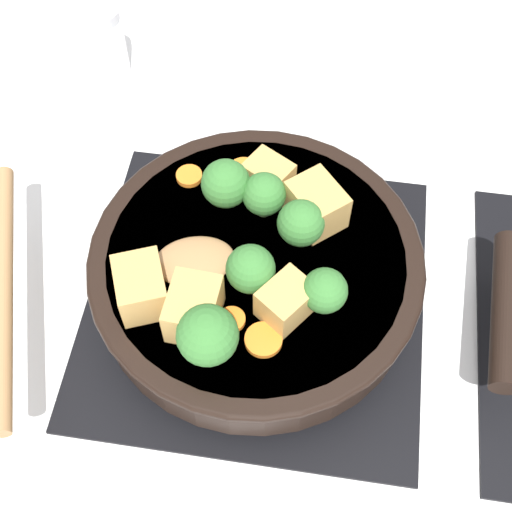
# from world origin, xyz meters

# --- Properties ---
(ground_plane) EXTENTS (2.40, 2.40, 0.00)m
(ground_plane) POSITION_xyz_m (0.00, 0.00, 0.00)
(ground_plane) COLOR white
(front_burner_grate) EXTENTS (0.31, 0.31, 0.03)m
(front_burner_grate) POSITION_xyz_m (0.00, 0.00, 0.01)
(front_burner_grate) COLOR black
(front_burner_grate) RESTS_ON ground_plane
(skillet_pan) EXTENTS (0.29, 0.37, 0.05)m
(skillet_pan) POSITION_xyz_m (0.00, 0.00, 0.05)
(skillet_pan) COLOR black
(skillet_pan) RESTS_ON front_burner_grate
(wooden_spoon) EXTENTS (0.24, 0.24, 0.02)m
(wooden_spoon) POSITION_xyz_m (0.05, -0.14, 0.08)
(wooden_spoon) COLOR #A87A4C
(wooden_spoon) RESTS_ON skillet_pan
(tofu_cube_center_large) EXTENTS (0.05, 0.05, 0.03)m
(tofu_cube_center_large) POSITION_xyz_m (0.05, 0.03, 0.09)
(tofu_cube_center_large) COLOR tan
(tofu_cube_center_large) RESTS_ON skillet_pan
(tofu_cube_near_handle) EXTENTS (0.06, 0.06, 0.04)m
(tofu_cube_near_handle) POSITION_xyz_m (-0.05, 0.05, 0.09)
(tofu_cube_near_handle) COLOR tan
(tofu_cube_near_handle) RESTS_ON skillet_pan
(tofu_cube_east_chunk) EXTENTS (0.05, 0.05, 0.03)m
(tofu_cube_east_chunk) POSITION_xyz_m (-0.07, 0.00, 0.09)
(tofu_cube_east_chunk) COLOR tan
(tofu_cube_east_chunk) RESTS_ON skillet_pan
(tofu_cube_west_chunk) EXTENTS (0.06, 0.05, 0.04)m
(tofu_cube_west_chunk) POSITION_xyz_m (0.05, -0.08, 0.09)
(tofu_cube_west_chunk) COLOR tan
(tofu_cube_west_chunk) RESTS_ON skillet_pan
(tofu_cube_back_piece) EXTENTS (0.05, 0.04, 0.04)m
(tofu_cube_back_piece) POSITION_xyz_m (0.07, -0.04, 0.09)
(tofu_cube_back_piece) COLOR tan
(tofu_cube_back_piece) RESTS_ON skillet_pan
(broccoli_floret_near_spoon) EXTENTS (0.04, 0.04, 0.04)m
(broccoli_floret_near_spoon) POSITION_xyz_m (0.04, 0.06, 0.10)
(broccoli_floret_near_spoon) COLOR #709956
(broccoli_floret_near_spoon) RESTS_ON skillet_pan
(broccoli_floret_center_top) EXTENTS (0.04, 0.04, 0.05)m
(broccoli_floret_center_top) POSITION_xyz_m (-0.05, -0.03, 0.10)
(broccoli_floret_center_top) COLOR #709956
(broccoli_floret_center_top) RESTS_ON skillet_pan
(broccoli_floret_east_rim) EXTENTS (0.04, 0.04, 0.05)m
(broccoli_floret_east_rim) POSITION_xyz_m (0.03, -0.00, 0.10)
(broccoli_floret_east_rim) COLOR #709956
(broccoli_floret_east_rim) RESTS_ON skillet_pan
(broccoli_floret_west_rim) EXTENTS (0.04, 0.04, 0.05)m
(broccoli_floret_west_rim) POSITION_xyz_m (-0.02, 0.03, 0.10)
(broccoli_floret_west_rim) COLOR #709956
(broccoli_floret_west_rim) RESTS_ON skillet_pan
(broccoli_floret_north_edge) EXTENTS (0.05, 0.05, 0.05)m
(broccoli_floret_north_edge) POSITION_xyz_m (0.09, -0.02, 0.10)
(broccoli_floret_north_edge) COLOR #709956
(broccoli_floret_north_edge) RESTS_ON skillet_pan
(broccoli_floret_south_cluster) EXTENTS (0.04, 0.04, 0.05)m
(broccoli_floret_south_cluster) POSITION_xyz_m (-0.05, 0.00, 0.10)
(broccoli_floret_south_cluster) COLOR #709956
(broccoli_floret_south_cluster) RESTS_ON skillet_pan
(carrot_slice_orange_thin) EXTENTS (0.02, 0.02, 0.01)m
(carrot_slice_orange_thin) POSITION_xyz_m (0.06, -0.01, 0.08)
(carrot_slice_orange_thin) COLOR orange
(carrot_slice_orange_thin) RESTS_ON skillet_pan
(carrot_slice_near_center) EXTENTS (0.02, 0.02, 0.01)m
(carrot_slice_near_center) POSITION_xyz_m (-0.07, -0.07, 0.08)
(carrot_slice_near_center) COLOR orange
(carrot_slice_near_center) RESTS_ON skillet_pan
(carrot_slice_edge_slice) EXTENTS (0.03, 0.03, 0.01)m
(carrot_slice_edge_slice) POSITION_xyz_m (0.08, 0.02, 0.08)
(carrot_slice_edge_slice) COLOR orange
(carrot_slice_edge_slice) RESTS_ON skillet_pan
(carrot_slice_under_broccoli) EXTENTS (0.03, 0.03, 0.01)m
(carrot_slice_under_broccoli) POSITION_xyz_m (-0.09, -0.02, 0.08)
(carrot_slice_under_broccoli) COLOR orange
(carrot_slice_under_broccoli) RESTS_ON skillet_pan
(salt_shaker) EXTENTS (0.04, 0.04, 0.09)m
(salt_shaker) POSITION_xyz_m (-0.27, -0.21, 0.04)
(salt_shaker) COLOR white
(salt_shaker) RESTS_ON ground_plane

